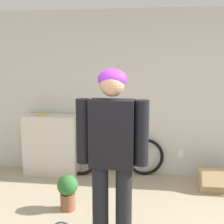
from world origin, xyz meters
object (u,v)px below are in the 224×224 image
Objects in this scene: potted_plant at (68,190)px; cardboard_box at (218,180)px; banana at (41,114)px; bicycle at (113,156)px; person at (112,148)px.

cardboard_box is at bearing 25.50° from potted_plant.
potted_plant is (0.75, -1.19, -0.72)m from banana.
bicycle reaches higher than potted_plant.
cardboard_box is 2.18m from potted_plant.
cardboard_box is at bearing 53.94° from person.
potted_plant is at bearing -154.50° from cardboard_box.
bicycle is at bearing 169.59° from cardboard_box.
person reaches higher than banana.
potted_plant is at bearing -57.80° from banana.
bicycle is 1.29m from potted_plant.
person is at bearing -53.85° from banana.
person is 2.32m from cardboard_box.
banana is 1.58m from potted_plant.
bicycle is 5.85× the size of banana.
bicycle is (-0.26, 1.95, -0.71)m from person.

